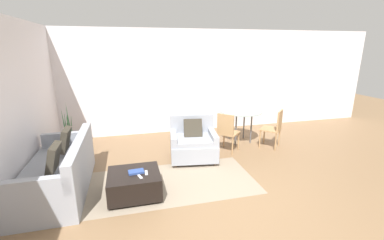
# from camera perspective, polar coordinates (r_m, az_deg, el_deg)

# --- Properties ---
(ground_plane) EXTENTS (20.00, 20.00, 0.00)m
(ground_plane) POSITION_cam_1_polar(r_m,az_deg,el_deg) (4.08, 7.08, -18.18)
(ground_plane) COLOR brown
(wall_back) EXTENTS (12.00, 0.06, 2.75)m
(wall_back) POSITION_cam_1_polar(r_m,az_deg,el_deg) (6.99, -3.55, 8.40)
(wall_back) COLOR white
(wall_back) RESTS_ON ground_plane
(wall_left) EXTENTS (0.06, 12.00, 2.75)m
(wall_left) POSITION_cam_1_polar(r_m,az_deg,el_deg) (5.03, -34.17, 2.76)
(wall_left) COLOR white
(wall_left) RESTS_ON ground_plane
(area_rug) EXTENTS (2.93, 1.46, 0.01)m
(area_rug) POSITION_cam_1_polar(r_m,az_deg,el_deg) (4.63, -4.68, -13.68)
(area_rug) COLOR gray
(area_rug) RESTS_ON ground_plane
(couch) EXTENTS (0.92, 1.98, 0.93)m
(couch) POSITION_cam_1_polar(r_m,az_deg,el_deg) (4.77, -27.32, -10.50)
(couch) COLOR #999EA8
(couch) RESTS_ON ground_plane
(armchair) EXTENTS (1.04, 0.94, 0.88)m
(armchair) POSITION_cam_1_polar(r_m,az_deg,el_deg) (5.39, 0.26, -5.15)
(armchair) COLOR #999EA8
(armchair) RESTS_ON ground_plane
(ottoman) EXTENTS (0.80, 0.71, 0.39)m
(ottoman) POSITION_cam_1_polar(r_m,az_deg,el_deg) (4.26, -12.69, -13.53)
(ottoman) COLOR black
(ottoman) RESTS_ON ground_plane
(book_stack) EXTENTS (0.25, 0.17, 0.03)m
(book_stack) POSITION_cam_1_polar(r_m,az_deg,el_deg) (4.18, -12.31, -11.16)
(book_stack) COLOR #2D478C
(book_stack) RESTS_ON ottoman
(tv_remote_primary) EXTENTS (0.04, 0.15, 0.01)m
(tv_remote_primary) POSITION_cam_1_polar(r_m,az_deg,el_deg) (4.14, -10.13, -11.45)
(tv_remote_primary) COLOR #B7B7BC
(tv_remote_primary) RESTS_ON ottoman
(tv_remote_secondary) EXTENTS (0.08, 0.14, 0.01)m
(tv_remote_secondary) POSITION_cam_1_polar(r_m,az_deg,el_deg) (4.05, -11.48, -12.23)
(tv_remote_secondary) COLOR #B7B7BC
(tv_remote_secondary) RESTS_ON ottoman
(potted_plant) EXTENTS (0.38, 0.38, 1.21)m
(potted_plant) POSITION_cam_1_polar(r_m,az_deg,el_deg) (6.08, -25.39, -5.40)
(potted_plant) COLOR maroon
(potted_plant) RESTS_ON ground_plane
(dining_table) EXTENTS (1.03, 1.03, 0.78)m
(dining_table) POSITION_cam_1_polar(r_m,az_deg,el_deg) (6.41, 10.77, 1.11)
(dining_table) COLOR #8C9E99
(dining_table) RESTS_ON ground_plane
(dining_chair_near_left) EXTENTS (0.59, 0.59, 0.90)m
(dining_chair_near_left) POSITION_cam_1_polar(r_m,az_deg,el_deg) (5.71, 7.78, -2.27)
(dining_chair_near_left) COLOR tan
(dining_chair_near_left) RESTS_ON ground_plane
(dining_chair_near_right) EXTENTS (0.59, 0.59, 0.90)m
(dining_chair_near_right) POSITION_cam_1_polar(r_m,az_deg,el_deg) (6.23, 17.88, -1.35)
(dining_chair_near_right) COLOR tan
(dining_chair_near_right) RESTS_ON ground_plane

